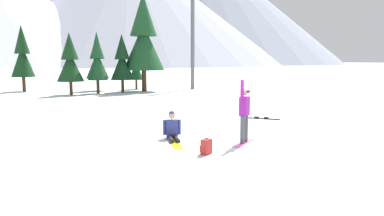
{
  "coord_description": "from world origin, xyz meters",
  "views": [
    {
      "loc": [
        -7.58,
        -9.76,
        2.69
      ],
      "look_at": [
        -0.98,
        1.68,
        1.0
      ],
      "focal_mm": 34.94,
      "sensor_mm": 36.0,
      "label": 1
    }
  ],
  "objects_px": {
    "loose_snowboard_near_left": "(261,118)",
    "pine_tree_broad": "(97,60)",
    "pine_tree_young": "(22,55)",
    "ski_lift_tower": "(193,25)",
    "pine_tree_twin": "(143,38)",
    "pine_tree_leaning": "(136,66)",
    "pine_tree_tall": "(97,60)",
    "pine_tree_short": "(122,61)",
    "backpack_red": "(206,147)",
    "snowboarder_foreground": "(244,113)",
    "pine_tree_slender": "(70,61)",
    "snowboarder_midground": "(173,130)"
  },
  "relations": [
    {
      "from": "backpack_red",
      "to": "pine_tree_twin",
      "type": "relative_size",
      "value": 0.06
    },
    {
      "from": "pine_tree_slender",
      "to": "pine_tree_tall",
      "type": "bearing_deg",
      "value": 45.83
    },
    {
      "from": "pine_tree_leaning",
      "to": "pine_tree_short",
      "type": "distance_m",
      "value": 3.76
    },
    {
      "from": "loose_snowboard_near_left",
      "to": "pine_tree_broad",
      "type": "height_order",
      "value": "pine_tree_broad"
    },
    {
      "from": "snowboarder_foreground",
      "to": "pine_tree_tall",
      "type": "xyz_separation_m",
      "value": [
        1.92,
        23.53,
        1.71
      ]
    },
    {
      "from": "pine_tree_twin",
      "to": "pine_tree_short",
      "type": "bearing_deg",
      "value": -176.1
    },
    {
      "from": "pine_tree_leaning",
      "to": "loose_snowboard_near_left",
      "type": "bearing_deg",
      "value": -94.89
    },
    {
      "from": "backpack_red",
      "to": "pine_tree_leaning",
      "type": "xyz_separation_m",
      "value": [
        7.43,
        24.18,
        1.98
      ]
    },
    {
      "from": "pine_tree_young",
      "to": "pine_tree_tall",
      "type": "relative_size",
      "value": 1.16
    },
    {
      "from": "pine_tree_broad",
      "to": "pine_tree_short",
      "type": "distance_m",
      "value": 2.09
    },
    {
      "from": "snowboarder_midground",
      "to": "pine_tree_leaning",
      "type": "distance_m",
      "value": 23.14
    },
    {
      "from": "snowboarder_midground",
      "to": "pine_tree_broad",
      "type": "distance_m",
      "value": 19.4
    },
    {
      "from": "pine_tree_broad",
      "to": "pine_tree_young",
      "type": "distance_m",
      "value": 7.3
    },
    {
      "from": "snowboarder_foreground",
      "to": "snowboarder_midground",
      "type": "relative_size",
      "value": 1.15
    },
    {
      "from": "pine_tree_slender",
      "to": "pine_tree_young",
      "type": "bearing_deg",
      "value": 116.5
    },
    {
      "from": "pine_tree_young",
      "to": "ski_lift_tower",
      "type": "bearing_deg",
      "value": -20.07
    },
    {
      "from": "snowboarder_foreground",
      "to": "ski_lift_tower",
      "type": "relative_size",
      "value": 0.2
    },
    {
      "from": "backpack_red",
      "to": "pine_tree_twin",
      "type": "distance_m",
      "value": 22.99
    },
    {
      "from": "snowboarder_midground",
      "to": "pine_tree_young",
      "type": "height_order",
      "value": "pine_tree_young"
    },
    {
      "from": "snowboarder_foreground",
      "to": "pine_tree_broad",
      "type": "height_order",
      "value": "pine_tree_broad"
    },
    {
      "from": "pine_tree_leaning",
      "to": "pine_tree_tall",
      "type": "bearing_deg",
      "value": -179.21
    },
    {
      "from": "snowboarder_midground",
      "to": "loose_snowboard_near_left",
      "type": "xyz_separation_m",
      "value": [
        5.63,
        1.99,
        -0.31
      ]
    },
    {
      "from": "pine_tree_twin",
      "to": "pine_tree_leaning",
      "type": "height_order",
      "value": "pine_tree_twin"
    },
    {
      "from": "loose_snowboard_near_left",
      "to": "snowboarder_foreground",
      "type": "bearing_deg",
      "value": -136.47
    },
    {
      "from": "snowboarder_foreground",
      "to": "ski_lift_tower",
      "type": "bearing_deg",
      "value": 64.06
    },
    {
      "from": "pine_tree_slender",
      "to": "pine_tree_young",
      "type": "relative_size",
      "value": 0.84
    },
    {
      "from": "pine_tree_tall",
      "to": "pine_tree_short",
      "type": "relative_size",
      "value": 1.02
    },
    {
      "from": "pine_tree_slender",
      "to": "ski_lift_tower",
      "type": "xyz_separation_m",
      "value": [
        11.26,
        0.47,
        3.33
      ]
    },
    {
      "from": "pine_tree_young",
      "to": "ski_lift_tower",
      "type": "relative_size",
      "value": 0.56
    },
    {
      "from": "pine_tree_slender",
      "to": "pine_tree_twin",
      "type": "distance_m",
      "value": 6.63
    },
    {
      "from": "pine_tree_short",
      "to": "pine_tree_slender",
      "type": "bearing_deg",
      "value": -176.47
    },
    {
      "from": "loose_snowboard_near_left",
      "to": "pine_tree_twin",
      "type": "xyz_separation_m",
      "value": [
        1.34,
        17.14,
        4.56
      ]
    },
    {
      "from": "snowboarder_midground",
      "to": "pine_tree_twin",
      "type": "distance_m",
      "value": 20.8
    },
    {
      "from": "snowboarder_midground",
      "to": "pine_tree_twin",
      "type": "relative_size",
      "value": 0.21
    },
    {
      "from": "snowboarder_midground",
      "to": "pine_tree_short",
      "type": "height_order",
      "value": "pine_tree_short"
    },
    {
      "from": "backpack_red",
      "to": "pine_tree_short",
      "type": "bearing_deg",
      "value": 76.65
    },
    {
      "from": "pine_tree_twin",
      "to": "pine_tree_short",
      "type": "distance_m",
      "value": 2.79
    },
    {
      "from": "loose_snowboard_near_left",
      "to": "ski_lift_tower",
      "type": "distance_m",
      "value": 19.26
    },
    {
      "from": "pine_tree_leaning",
      "to": "pine_tree_tall",
      "type": "distance_m",
      "value": 3.71
    },
    {
      "from": "pine_tree_broad",
      "to": "ski_lift_tower",
      "type": "distance_m",
      "value": 9.6
    },
    {
      "from": "loose_snowboard_near_left",
      "to": "pine_tree_short",
      "type": "relative_size",
      "value": 0.32
    },
    {
      "from": "pine_tree_broad",
      "to": "pine_tree_young",
      "type": "xyz_separation_m",
      "value": [
        -5.01,
        5.29,
        0.4
      ]
    },
    {
      "from": "pine_tree_twin",
      "to": "pine_tree_short",
      "type": "height_order",
      "value": "pine_tree_twin"
    },
    {
      "from": "backpack_red",
      "to": "loose_snowboard_near_left",
      "type": "bearing_deg",
      "value": 36.86
    },
    {
      "from": "snowboarder_midground",
      "to": "pine_tree_twin",
      "type": "height_order",
      "value": "pine_tree_twin"
    },
    {
      "from": "snowboarder_foreground",
      "to": "pine_tree_twin",
      "type": "distance_m",
      "value": 21.79
    },
    {
      "from": "snowboarder_midground",
      "to": "pine_tree_broad",
      "type": "xyz_separation_m",
      "value": [
        2.87,
        19.04,
        2.4
      ]
    },
    {
      "from": "loose_snowboard_near_left",
      "to": "backpack_red",
      "type": "bearing_deg",
      "value": -143.14
    },
    {
      "from": "pine_tree_young",
      "to": "ski_lift_tower",
      "type": "xyz_separation_m",
      "value": [
        14.05,
        -5.13,
        2.84
      ]
    },
    {
      "from": "snowboarder_midground",
      "to": "loose_snowboard_near_left",
      "type": "distance_m",
      "value": 5.98
    }
  ]
}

